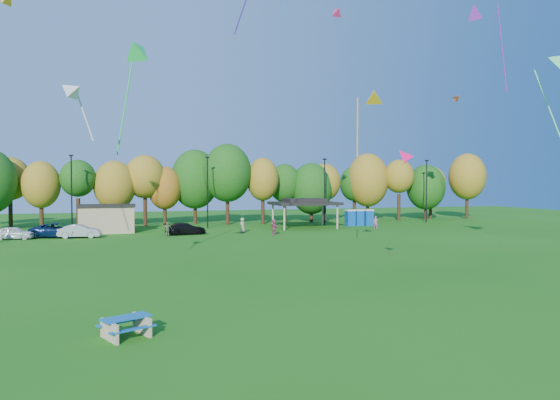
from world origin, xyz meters
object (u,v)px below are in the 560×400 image
object	(u,v)px
car_a	(14,233)
car_d	(186,229)
picnic_table	(126,325)
car_b	(80,231)
porta_potties	(359,218)
car_c	(58,230)

from	to	relation	value
car_a	car_d	xyz separation A→B (m)	(17.33, -0.38, -0.01)
picnic_table	car_a	size ratio (longest dim) A/B	0.57
car_a	car_b	distance (m)	6.34
porta_potties	car_c	bearing A→B (deg)	-174.14
car_c	car_d	world-z (taller)	car_c
car_b	car_c	size ratio (longest dim) A/B	0.78
car_d	car_a	bearing A→B (deg)	80.53
picnic_table	car_d	size ratio (longest dim) A/B	0.49
picnic_table	car_c	xyz separation A→B (m)	(-6.90, 37.70, 0.32)
picnic_table	car_a	distance (m)	38.74
car_a	car_d	size ratio (longest dim) A/B	0.86
picnic_table	car_c	world-z (taller)	car_c
car_b	car_d	distance (m)	11.01
porta_potties	car_d	size ratio (longest dim) A/B	0.82
car_b	car_c	bearing A→B (deg)	70.87
picnic_table	car_b	size ratio (longest dim) A/B	0.52
picnic_table	car_c	distance (m)	38.33
picnic_table	car_b	world-z (taller)	car_b
car_a	car_d	world-z (taller)	car_a
porta_potties	car_c	world-z (taller)	porta_potties
car_a	car_b	xyz separation A→B (m)	(6.32, -0.50, 0.04)
car_b	car_d	world-z (taller)	car_b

